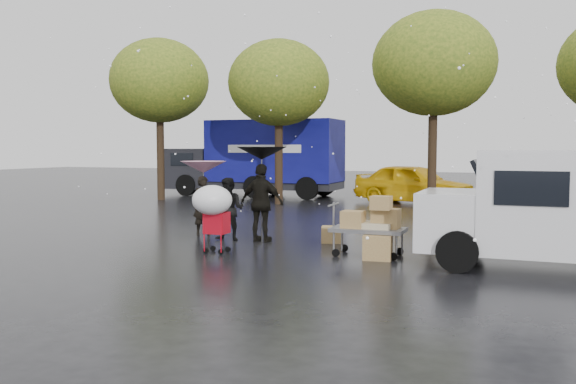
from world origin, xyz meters
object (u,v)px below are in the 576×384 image
at_px(person_pink, 204,206).
at_px(yellow_taxi, 413,184).
at_px(blue_truck, 258,158).
at_px(shopping_cart, 213,204).
at_px(person_black, 262,203).
at_px(white_van, 566,207).
at_px(vendor_cart, 372,221).

distance_m(person_pink, yellow_taxi, 11.24).
bearing_deg(blue_truck, shopping_cart, -69.33).
height_order(person_black, blue_truck, blue_truck).
bearing_deg(blue_truck, white_van, -48.03).
distance_m(shopping_cart, yellow_taxi, 13.25).
xyz_separation_m(person_pink, vendor_cart, (4.76, -1.46, -0.04)).
xyz_separation_m(person_pink, yellow_taxi, (3.52, 10.68, 0.05)).
bearing_deg(person_black, yellow_taxi, -96.38).
bearing_deg(person_black, vendor_cart, 164.21).
bearing_deg(yellow_taxi, person_pink, 179.64).
distance_m(shopping_cart, blue_truck, 15.60).
xyz_separation_m(shopping_cart, yellow_taxi, (1.94, 13.11, -0.25)).
xyz_separation_m(person_black, shopping_cart, (-0.28, -1.90, 0.13)).
distance_m(person_pink, vendor_cart, 4.98).
xyz_separation_m(person_black, vendor_cart, (2.90, -0.93, -0.21)).
xyz_separation_m(person_black, blue_truck, (-5.78, 12.68, 0.82)).
xyz_separation_m(vendor_cart, white_van, (3.64, -0.08, 0.43)).
height_order(person_black, yellow_taxi, person_black).
xyz_separation_m(vendor_cart, blue_truck, (-8.68, 13.61, 1.03)).
relative_size(shopping_cart, white_van, 0.30).
relative_size(person_pink, blue_truck, 0.18).
xyz_separation_m(shopping_cart, blue_truck, (-5.50, 14.58, 0.69)).
height_order(person_pink, blue_truck, blue_truck).
bearing_deg(shopping_cart, yellow_taxi, 81.58).
distance_m(person_black, blue_truck, 13.96).
height_order(vendor_cart, white_van, white_van).
height_order(person_pink, vendor_cart, person_pink).
relative_size(vendor_cart, shopping_cart, 1.04).
bearing_deg(white_van, blue_truck, 131.97).
bearing_deg(person_pink, person_black, -53.50).
bearing_deg(person_black, shopping_cart, 83.58).
xyz_separation_m(person_black, white_van, (6.53, -1.01, 0.23)).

